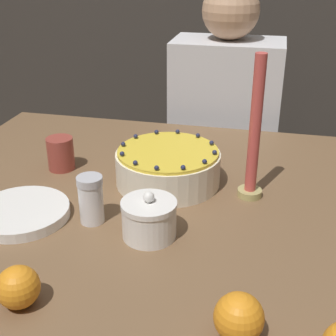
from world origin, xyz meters
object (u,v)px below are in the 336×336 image
object	(u,v)px
cake	(168,167)
sugar_shaker	(91,199)
candle	(254,140)
person_man_blue_shirt	(222,166)
sugar_bowl	(149,219)

from	to	relation	value
cake	sugar_shaker	distance (m)	0.26
cake	sugar_shaker	xyz separation A→B (m)	(-0.12, -0.22, 0.01)
cake	candle	size ratio (longest dim) A/B	0.76
cake	person_man_blue_shirt	world-z (taller)	person_man_blue_shirt
candle	sugar_bowl	bearing A→B (deg)	-131.27
cake	sugar_shaker	bearing A→B (deg)	-119.22
candle	person_man_blue_shirt	xyz separation A→B (m)	(-0.14, 0.66, -0.39)
sugar_bowl	person_man_blue_shirt	xyz separation A→B (m)	(0.06, 0.89, -0.28)
candle	cake	bearing A→B (deg)	173.22
sugar_shaker	candle	world-z (taller)	candle
cake	sugar_bowl	bearing A→B (deg)	-86.34
sugar_bowl	candle	size ratio (longest dim) A/B	0.34
cake	sugar_bowl	distance (m)	0.25
candle	person_man_blue_shirt	bearing A→B (deg)	101.59
sugar_shaker	sugar_bowl	bearing A→B (deg)	-11.31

